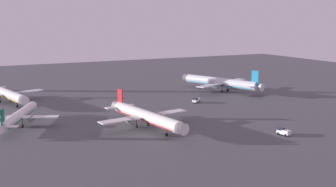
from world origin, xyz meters
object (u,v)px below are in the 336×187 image
Objects in this scene: maintenance_van at (196,100)px; airplane_near_gate at (145,116)px; airplane_mid_apron at (221,82)px; cargo_loader at (284,132)px; airplane_taxiway_distant at (18,116)px; airplane_terminal_side at (7,94)px.

airplane_near_gate is at bearing 97.00° from maintenance_van.
airplane_mid_apron is 9.88× the size of maintenance_van.
airplane_mid_apron is at bearing 58.21° from cargo_loader.
maintenance_van is at bearing -150.42° from airplane_near_gate.
airplane_taxiway_distant is 0.74× the size of airplane_mid_apron.
airplane_terminal_side is at bearing -69.67° from airplane_near_gate.
airplane_mid_apron reaches higher than cargo_loader.
airplane_mid_apron reaches higher than airplane_terminal_side.
airplane_terminal_side is at bearing 32.17° from maintenance_van.
maintenance_van is (74.24, 7.89, -2.23)m from airplane_taxiway_distant.
airplane_taxiway_distant reaches higher than cargo_loader.
airplane_mid_apron is (99.51, 26.76, 1.14)m from airplane_taxiway_distant.
airplane_taxiway_distant is at bearing 133.85° from cargo_loader.
airplane_mid_apron is 31.71m from maintenance_van.
airplane_taxiway_distant is 0.81× the size of airplane_terminal_side.
airplane_near_gate is 43.32m from airplane_taxiway_distant.
airplane_near_gate reaches higher than cargo_loader.
airplane_terminal_side is (-36.89, 65.35, -0.06)m from airplane_near_gate.
airplane_taxiway_distant is at bearing 173.36° from airplane_mid_apron.
airplane_mid_apron reaches higher than airplane_taxiway_distant.
airplane_near_gate is at bearing -4.93° from airplane_taxiway_distant.
airplane_near_gate is 9.40× the size of cargo_loader.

